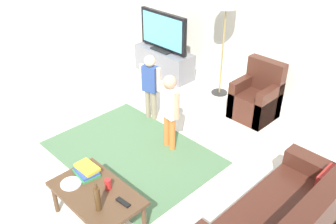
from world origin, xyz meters
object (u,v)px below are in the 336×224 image
at_px(plate, 71,184).
at_px(bottle, 98,199).
at_px(coffee_table, 96,195).
at_px(soda_can, 108,184).
at_px(tv_remote, 123,202).
at_px(child_near_tv, 150,82).
at_px(tv, 163,32).
at_px(tv_stand, 164,62).
at_px(floor_lamp, 226,5).
at_px(child_center, 170,106).
at_px(book_stack, 87,170).
at_px(armchair, 257,99).

bearing_deg(plate, bottle, 0.00).
distance_m(coffee_table, soda_can, 0.17).
relative_size(bottle, tv_remote, 1.95).
bearing_deg(child_near_tv, tv, 128.93).
distance_m(tv_stand, coffee_table, 3.76).
bearing_deg(floor_lamp, tv, -172.03).
bearing_deg(child_near_tv, coffee_table, -57.31).
bearing_deg(child_near_tv, tv_remote, -49.15).
xyz_separation_m(child_near_tv, child_center, (0.75, -0.34, 0.03)).
relative_size(coffee_table, plate, 4.55).
bearing_deg(plate, tv, 120.69).
bearing_deg(book_stack, bottle, -22.51).
bearing_deg(floor_lamp, tv_stand, -172.98).
xyz_separation_m(floor_lamp, book_stack, (0.62, -3.12, -1.08)).
bearing_deg(child_center, soda_can, -70.93).
distance_m(child_near_tv, soda_can, 2.10).
height_order(armchair, plate, armchair).
height_order(tv, armchair, tv).
bearing_deg(tv_stand, child_center, -42.34).
bearing_deg(child_near_tv, child_center, -24.25).
bearing_deg(armchair, tv_remote, -82.66).
height_order(armchair, child_near_tv, child_near_tv).
xyz_separation_m(child_center, book_stack, (0.12, -1.39, -0.20)).
bearing_deg(bottle, floor_lamp, 108.93).
bearing_deg(plate, armchair, 85.97).
xyz_separation_m(coffee_table, plate, (-0.28, -0.12, 0.06)).
bearing_deg(floor_lamp, coffee_table, -73.97).
xyz_separation_m(coffee_table, tv_remote, (0.32, 0.10, 0.06)).
height_order(tv_stand, armchair, armchair).
relative_size(armchair, soda_can, 7.50).
xyz_separation_m(child_center, bottle, (0.64, -1.61, -0.10)).
xyz_separation_m(tv_stand, tv_remote, (2.48, -2.97, 0.19)).
height_order(book_stack, plate, book_stack).
bearing_deg(floor_lamp, plate, -79.05).
relative_size(tv, armchair, 1.22).
distance_m(tv_stand, tv_remote, 3.87).
relative_size(book_stack, bottle, 0.91).
bearing_deg(tv_remote, child_center, 113.32).
distance_m(tv_stand, armchair, 2.10).
bearing_deg(armchair, coffee_table, -88.91).
distance_m(soda_can, plate, 0.41).
xyz_separation_m(floor_lamp, soda_can, (0.98, -3.10, -1.06)).
height_order(tv, bottle, tv).
relative_size(tv_stand, bottle, 3.62).
distance_m(tv, floor_lamp, 1.43).
bearing_deg(armchair, tv_stand, 178.93).
height_order(tv_stand, child_near_tv, child_near_tv).
bearing_deg(tv, child_near_tv, -51.07).
distance_m(book_stack, tv_remote, 0.63).
xyz_separation_m(child_center, soda_can, (0.47, -1.37, -0.18)).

